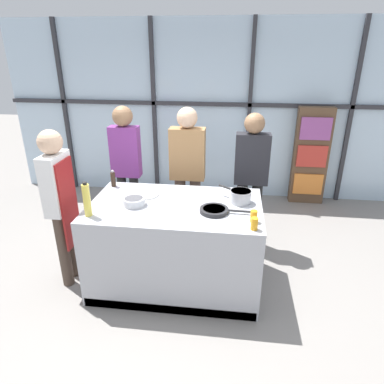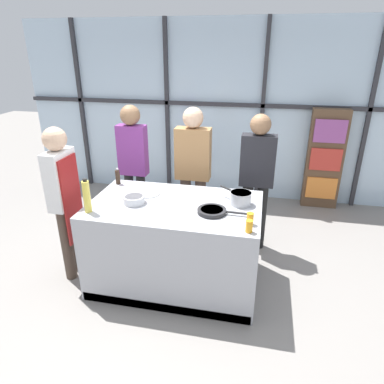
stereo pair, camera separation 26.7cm
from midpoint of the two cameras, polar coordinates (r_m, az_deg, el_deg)
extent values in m
plane|color=gray|center=(3.92, -0.61, -14.44)|extent=(18.00, 18.00, 0.00)
cube|color=silver|center=(5.68, 5.04, 13.06)|extent=(6.40, 0.04, 2.80)
cube|color=#2D2D33|center=(5.61, 5.03, 14.38)|extent=(6.40, 0.06, 0.06)
cube|color=#2D2D33|center=(6.34, -16.73, 13.26)|extent=(0.06, 0.06, 2.80)
cube|color=#2D2D33|center=(5.78, -2.80, 13.29)|extent=(0.06, 0.06, 2.80)
cube|color=#2D2D33|center=(5.59, 12.98, 12.41)|extent=(0.06, 0.06, 2.80)
cube|color=#2D2D33|center=(5.82, 28.49, 10.65)|extent=(0.06, 0.06, 2.80)
cube|color=brown|center=(5.72, 22.49, 4.98)|extent=(0.54, 0.16, 1.55)
cube|color=orange|center=(5.77, 21.98, 0.60)|extent=(0.45, 0.03, 0.34)
cube|color=red|center=(5.62, 22.68, 4.99)|extent=(0.45, 0.03, 0.34)
cube|color=#994C93|center=(5.51, 23.38, 9.27)|extent=(0.45, 0.03, 0.34)
cube|color=#A8AAB2|center=(3.65, -0.64, -8.64)|extent=(1.72, 1.03, 0.93)
cube|color=black|center=(3.37, 8.02, -2.86)|extent=(0.52, 0.52, 0.01)
cube|color=black|center=(3.51, -2.49, -18.66)|extent=(1.69, 0.03, 0.10)
cylinder|color=#38383D|center=(3.26, 5.66, -3.59)|extent=(0.13, 0.13, 0.01)
cylinder|color=#38383D|center=(3.25, 10.04, -3.96)|extent=(0.13, 0.13, 0.01)
cylinder|color=#38383D|center=(3.49, 6.15, -1.77)|extent=(0.13, 0.13, 0.01)
cylinder|color=#38383D|center=(3.47, 10.24, -2.12)|extent=(0.13, 0.13, 0.01)
cylinder|color=#47382D|center=(4.04, -17.16, -7.20)|extent=(0.12, 0.12, 0.84)
cylinder|color=#47382D|center=(3.91, -18.31, -8.38)|extent=(0.12, 0.12, 0.84)
cube|color=white|center=(3.67, -19.08, 1.96)|extent=(0.17, 0.37, 0.60)
sphere|color=#D8AD8C|center=(3.55, -19.96, 8.29)|extent=(0.24, 0.24, 0.24)
cube|color=maroon|center=(3.71, -17.39, -1.29)|extent=(0.02, 0.32, 0.92)
cylinder|color=black|center=(4.59, -6.67, -2.18)|extent=(0.12, 0.12, 0.87)
cylinder|color=black|center=(4.64, -8.57, -1.99)|extent=(0.12, 0.12, 0.87)
cube|color=#7A3384|center=(4.35, -8.15, 6.89)|extent=(0.36, 0.16, 0.63)
sphere|color=#8C6647|center=(4.25, -8.48, 12.55)|extent=(0.24, 0.24, 0.24)
cylinder|color=#47382D|center=(4.42, 3.11, -3.11)|extent=(0.14, 0.14, 0.87)
cylinder|color=#47382D|center=(4.45, 0.67, -2.88)|extent=(0.14, 0.14, 0.87)
cube|color=#A37547|center=(4.15, 2.02, 6.34)|extent=(0.43, 0.19, 0.63)
sphere|color=#D8AD8C|center=(4.05, 2.11, 12.27)|extent=(0.24, 0.24, 0.24)
cylinder|color=black|center=(4.39, 13.10, -4.10)|extent=(0.13, 0.13, 0.85)
cylinder|color=black|center=(4.38, 10.74, -3.91)|extent=(0.13, 0.13, 0.85)
cube|color=#232328|center=(4.11, 12.75, 5.10)|extent=(0.40, 0.18, 0.61)
sphere|color=#8C6647|center=(4.00, 13.29, 10.88)|extent=(0.24, 0.24, 0.24)
cylinder|color=#232326|center=(3.25, 5.68, -3.22)|extent=(0.27, 0.27, 0.04)
cylinder|color=#B26B2D|center=(3.24, 5.69, -2.97)|extent=(0.21, 0.21, 0.01)
cylinder|color=#232326|center=(3.23, 10.04, -3.50)|extent=(0.22, 0.03, 0.02)
cylinder|color=silver|center=(3.45, 10.32, -1.08)|extent=(0.21, 0.21, 0.13)
cylinder|color=silver|center=(3.42, 10.39, -0.15)|extent=(0.21, 0.21, 0.01)
cylinder|color=black|center=(3.55, 8.00, 0.53)|extent=(0.16, 0.13, 0.02)
cylinder|color=white|center=(3.67, -5.20, -0.24)|extent=(0.25, 0.25, 0.01)
cylinder|color=silver|center=(3.46, -7.46, -1.29)|extent=(0.22, 0.22, 0.08)
cylinder|color=#4C4C51|center=(3.44, -7.49, -0.81)|extent=(0.18, 0.18, 0.01)
cylinder|color=#E0CC4C|center=(3.32, -14.95, -0.80)|extent=(0.07, 0.07, 0.31)
cylinder|color=black|center=(3.25, -15.25, 1.90)|extent=(0.04, 0.04, 0.02)
cylinder|color=#332319|center=(3.96, -10.40, 2.42)|extent=(0.05, 0.05, 0.16)
sphere|color=#B2B2B7|center=(3.92, -10.50, 3.74)|extent=(0.03, 0.03, 0.03)
cylinder|color=orange|center=(2.97, 12.08, -5.65)|extent=(0.06, 0.06, 0.11)
cylinder|color=orange|center=(3.09, 12.12, -4.41)|extent=(0.06, 0.06, 0.11)
camera|label=1|loc=(0.13, -87.78, 0.95)|focal=32.00mm
camera|label=2|loc=(0.13, 92.22, -0.95)|focal=32.00mm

